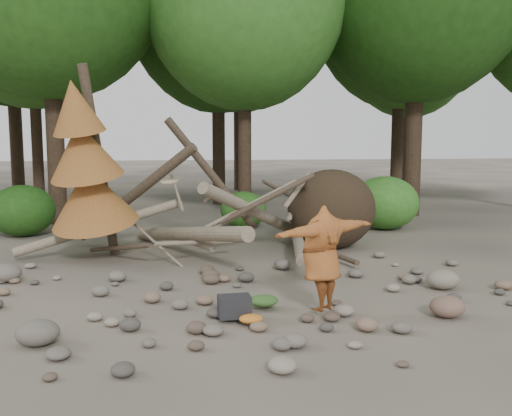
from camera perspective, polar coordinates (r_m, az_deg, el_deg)
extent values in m
plane|color=#514C44|center=(9.81, -0.78, -9.27)|extent=(120.00, 120.00, 0.00)
ellipsoid|color=#332619|center=(14.25, 7.54, -0.10)|extent=(2.20, 1.87, 1.98)
cylinder|color=gray|center=(13.23, -7.03, -2.58)|extent=(2.61, 5.11, 1.08)
cylinder|color=gray|center=(13.80, 0.42, -0.65)|extent=(3.18, 3.71, 1.90)
cylinder|color=brown|center=(14.05, -12.03, 1.38)|extent=(3.08, 1.91, 2.49)
cylinder|color=gray|center=(13.35, 4.25, -3.33)|extent=(1.13, 4.98, 0.43)
cylinder|color=brown|center=(14.20, -4.33, 3.20)|extent=(2.39, 1.03, 2.89)
cylinder|color=gray|center=(13.63, -15.50, -1.86)|extent=(3.71, 0.86, 1.20)
cylinder|color=#4C3F30|center=(13.15, -13.57, -3.90)|extent=(1.52, 1.70, 0.49)
cylinder|color=gray|center=(13.94, -2.14, -0.99)|extent=(1.57, 0.85, 0.69)
cylinder|color=#4C3F30|center=(14.62, 3.91, 0.95)|extent=(1.92, 1.25, 1.10)
cylinder|color=gray|center=(13.60, -7.96, 1.71)|extent=(0.37, 1.42, 0.85)
cylinder|color=#4C3F30|center=(13.23, 7.06, -4.34)|extent=(0.79, 2.54, 0.12)
cylinder|color=gray|center=(12.66, -6.08, -3.47)|extent=(1.78, 1.11, 0.29)
cylinder|color=#4C3F30|center=(13.27, -15.40, 4.42)|extent=(0.67, 1.13, 4.35)
cone|color=brown|center=(13.03, -16.16, 1.26)|extent=(2.06, 2.13, 1.86)
cone|color=brown|center=(12.79, -16.92, 5.62)|extent=(1.71, 1.78, 1.65)
cone|color=brown|center=(12.63, -17.63, 9.67)|extent=(1.23, 1.30, 1.41)
cylinder|color=#38281C|center=(19.31, -19.65, 11.80)|extent=(0.56, 0.56, 8.96)
cylinder|color=#38281C|center=(18.68, -1.15, 9.58)|extent=(0.44, 0.44, 7.14)
cylinder|color=#38281C|center=(20.89, 15.62, 12.24)|extent=(0.60, 0.60, 9.45)
cylinder|color=#38281C|center=(23.48, -21.18, 9.12)|extent=(0.42, 0.42, 7.56)
ellipsoid|color=#397A26|center=(23.99, -21.63, 18.68)|extent=(6.91, 6.91, 7.95)
cylinder|color=#38281C|center=(23.64, -3.79, 10.75)|extent=(0.52, 0.52, 8.54)
cylinder|color=#38281C|center=(24.91, 14.04, 9.88)|extent=(0.50, 0.50, 8.12)
cylinder|color=#38281C|center=(30.45, -23.05, 10.44)|extent=(0.62, 0.62, 9.66)
cylinder|color=#38281C|center=(30.05, -1.73, 10.18)|extent=(0.54, 0.54, 8.75)
ellipsoid|color=#397A26|center=(30.64, -1.76, 18.85)|extent=(8.00, 8.00, 10.00)
cylinder|color=#38281C|center=(31.77, 14.95, 8.96)|extent=(0.46, 0.46, 7.84)
ellipsoid|color=#2D671D|center=(32.19, 15.20, 16.35)|extent=(7.17, 7.17, 8.60)
ellipsoid|color=#225115|center=(17.23, -22.32, -0.24)|extent=(1.80, 1.80, 1.44)
ellipsoid|color=#2D671D|center=(17.39, -1.26, -0.17)|extent=(1.40, 1.40, 1.12)
ellipsoid|color=#397A26|center=(17.56, 12.79, 0.51)|extent=(2.00, 2.00, 1.60)
imported|color=#975022|center=(8.91, 6.62, -4.98)|extent=(2.03, 1.49, 1.65)
cylinder|color=#8F785A|center=(8.24, -8.64, 2.66)|extent=(0.35, 0.35, 0.09)
cube|color=black|center=(8.76, -2.17, -10.17)|extent=(0.51, 0.36, 0.33)
ellipsoid|color=#325B24|center=(9.33, 0.71, -9.54)|extent=(0.48, 0.40, 0.18)
ellipsoid|color=#C46D21|center=(8.54, -0.52, -11.33)|extent=(0.35, 0.29, 0.13)
ellipsoid|color=#625B51|center=(8.31, -21.01, -11.55)|extent=(0.58, 0.52, 0.35)
ellipsoid|color=#795B4B|center=(9.39, 18.58, -9.33)|extent=(0.55, 0.50, 0.33)
ellipsoid|color=gray|center=(11.04, 18.19, -6.79)|extent=(0.60, 0.54, 0.36)
ellipsoid|color=#696059|center=(11.99, -23.76, -5.95)|extent=(0.60, 0.54, 0.36)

